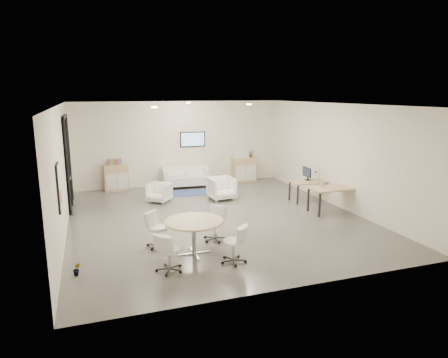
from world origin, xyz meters
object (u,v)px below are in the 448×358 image
object	(u,v)px
loveseat	(185,177)
desk_front	(334,190)
sideboard_left	(116,178)
armchair_right	(222,187)
armchair_left	(159,192)
desk_rear	(310,183)
round_table	(194,224)
sideboard_right	(244,169)

from	to	relation	value
loveseat	desk_front	distance (m)	5.82
sideboard_left	armchair_right	world-z (taller)	sideboard_left
armchair_left	armchair_right	size ratio (longest dim) A/B	0.84
sideboard_left	loveseat	world-z (taller)	sideboard_left
desk_rear	round_table	xyz separation A→B (m)	(-4.76, -3.12, 0.10)
sideboard_left	armchair_right	xyz separation A→B (m)	(3.24, -2.41, -0.07)
armchair_left	desk_front	size ratio (longest dim) A/B	0.47
round_table	loveseat	bearing A→B (deg)	78.33
sideboard_left	round_table	bearing A→B (deg)	-79.85
armchair_left	sideboard_left	bearing A→B (deg)	157.45
sideboard_right	armchair_left	bearing A→B (deg)	-151.57
sideboard_right	armchair_right	distance (m)	2.98
armchair_right	round_table	size ratio (longest dim) A/B	0.65
desk_rear	desk_front	bearing A→B (deg)	-90.17
desk_front	round_table	world-z (taller)	round_table
desk_rear	sideboard_right	bearing A→B (deg)	104.45
sideboard_left	armchair_left	world-z (taller)	sideboard_left
sideboard_right	loveseat	xyz separation A→B (m)	(-2.48, -0.18, -0.12)
armchair_right	desk_rear	bearing A→B (deg)	-27.83
loveseat	desk_rear	distance (m)	4.78
sideboard_left	loveseat	xyz separation A→B (m)	(2.52, -0.19, -0.13)
sideboard_left	desk_front	size ratio (longest dim) A/B	0.66
armchair_left	armchair_right	xyz separation A→B (m)	(2.05, -0.34, 0.07)
desk_rear	round_table	bearing A→B (deg)	-147.38
sideboard_right	loveseat	world-z (taller)	sideboard_right
sideboard_right	armchair_right	world-z (taller)	sideboard_right
desk_rear	desk_front	world-z (taller)	desk_front
armchair_left	round_table	world-z (taller)	round_table
armchair_left	round_table	distance (m)	4.58
armchair_right	round_table	xyz separation A→B (m)	(-2.05, -4.23, 0.28)
sideboard_left	armchair_right	bearing A→B (deg)	-36.63
armchair_left	armchair_right	bearing A→B (deg)	27.82
desk_front	round_table	distance (m)	5.08
armchair_right	desk_front	xyz separation A→B (m)	(2.71, -2.46, 0.27)
loveseat	armchair_right	xyz separation A→B (m)	(0.72, -2.22, 0.06)
desk_front	desk_rear	bearing A→B (deg)	89.24
sideboard_left	desk_front	xyz separation A→B (m)	(5.95, -4.88, 0.20)
loveseat	desk_front	xyz separation A→B (m)	(3.43, -4.68, 0.33)
loveseat	sideboard_right	bearing A→B (deg)	8.39
loveseat	armchair_left	size ratio (longest dim) A/B	2.60
desk_rear	round_table	world-z (taller)	round_table
armchair_right	desk_front	distance (m)	3.67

